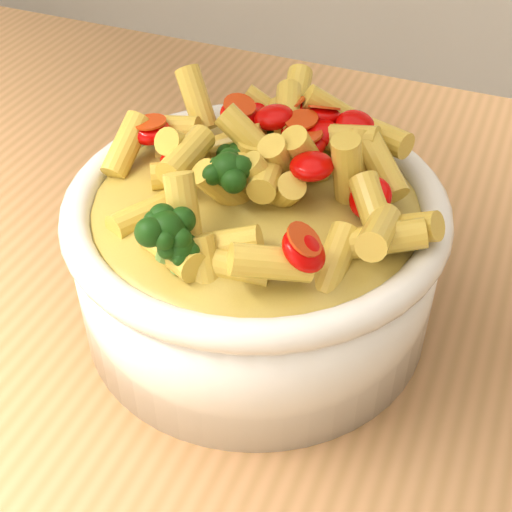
% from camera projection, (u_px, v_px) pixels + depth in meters
% --- Properties ---
extents(table, '(1.20, 0.80, 0.90)m').
position_uv_depth(table, '(245.00, 433.00, 0.53)').
color(table, '#AC774A').
rests_on(table, ground).
extents(serving_bowl, '(0.23, 0.23, 0.10)m').
position_uv_depth(serving_bowl, '(256.00, 255.00, 0.45)').
color(serving_bowl, white).
rests_on(serving_bowl, table).
extents(pasta_salad, '(0.18, 0.18, 0.04)m').
position_uv_depth(pasta_salad, '(256.00, 173.00, 0.41)').
color(pasta_salad, gold).
rests_on(pasta_salad, serving_bowl).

